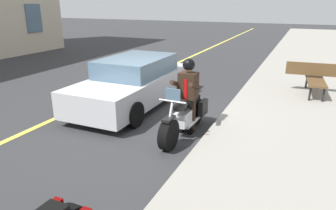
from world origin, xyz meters
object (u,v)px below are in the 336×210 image
object	(u,v)px
car_silver	(134,82)
bench_sidewalk	(316,76)
rider_main	(188,89)
motorcycle_main	(185,116)

from	to	relation	value
car_silver	bench_sidewalk	size ratio (longest dim) A/B	2.51
car_silver	rider_main	bearing A→B (deg)	59.85
rider_main	car_silver	size ratio (longest dim) A/B	0.38
rider_main	bench_sidewalk	bearing A→B (deg)	146.65
rider_main	bench_sidewalk	distance (m)	4.97
rider_main	bench_sidewalk	size ratio (longest dim) A/B	0.95
motorcycle_main	car_silver	xyz separation A→B (m)	(-1.43, -2.13, 0.24)
motorcycle_main	car_silver	bearing A→B (deg)	-123.81
rider_main	bench_sidewalk	xyz separation A→B (m)	(-4.14, 2.73, -0.32)
bench_sidewalk	rider_main	bearing A→B (deg)	-33.35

